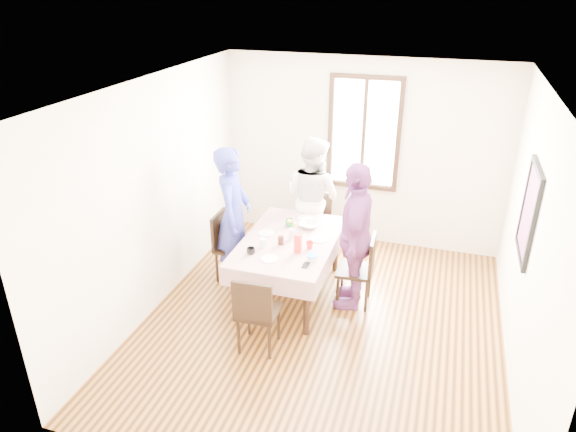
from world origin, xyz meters
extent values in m
plane|color=#311A08|center=(0.00, 0.00, 0.00)|extent=(4.50, 4.50, 0.00)
plane|color=beige|center=(0.00, 2.25, 1.35)|extent=(4.00, 0.00, 4.00)
plane|color=beige|center=(2.00, 0.00, 1.35)|extent=(0.00, 4.50, 4.50)
cube|color=black|center=(0.00, 2.23, 1.65)|extent=(1.02, 0.06, 1.62)
cube|color=white|center=(0.00, 2.24, 1.65)|extent=(0.90, 0.02, 1.50)
cube|color=red|center=(1.98, 0.30, 1.55)|extent=(0.04, 0.76, 0.96)
cube|color=black|center=(-0.55, 0.48, 0.38)|extent=(0.97, 1.57, 0.75)
cube|color=#4F030D|center=(-0.55, 0.48, 0.76)|extent=(1.09, 1.69, 0.01)
cube|color=black|center=(-1.36, 0.62, 0.46)|extent=(0.43, 0.43, 0.91)
cube|color=black|center=(0.26, 0.53, 0.46)|extent=(0.44, 0.44, 0.91)
cube|color=black|center=(-0.55, 1.56, 0.46)|extent=(0.48, 0.48, 0.91)
cube|color=black|center=(-0.55, -0.61, 0.46)|extent=(0.44, 0.44, 0.91)
imported|color=#303598|center=(-1.33, 0.62, 0.90)|extent=(0.53, 0.72, 1.81)
imported|color=silver|center=(-0.55, 1.54, 0.87)|extent=(1.03, 0.93, 1.73)
imported|color=#753573|center=(0.24, 0.53, 0.91)|extent=(0.52, 1.09, 1.81)
imported|color=black|center=(-0.86, 0.01, 0.80)|extent=(0.12, 0.12, 0.08)
imported|color=red|center=(-0.25, 0.34, 0.80)|extent=(0.12, 0.12, 0.09)
imported|color=#0C7226|center=(-0.65, 0.84, 0.81)|extent=(0.12, 0.12, 0.09)
imported|color=white|center=(-0.41, 0.88, 0.79)|extent=(0.28, 0.28, 0.06)
cube|color=red|center=(-0.36, 0.21, 0.88)|extent=(0.07, 0.07, 0.23)
cylinder|color=white|center=(-0.15, 0.07, 0.79)|extent=(0.12, 0.12, 0.06)
cylinder|color=black|center=(-0.61, 0.34, 0.81)|extent=(0.07, 0.07, 0.10)
cylinder|color=silver|center=(-0.78, 0.21, 0.82)|extent=(0.07, 0.07, 0.11)
cube|color=black|center=(-0.19, -0.06, 0.77)|extent=(0.07, 0.14, 0.01)
cylinder|color=silver|center=(-0.52, 0.49, 0.83)|extent=(0.07, 0.07, 0.15)
cylinder|color=white|center=(-0.87, 0.55, 0.77)|extent=(0.20, 0.20, 0.01)
cylinder|color=white|center=(-0.20, 0.59, 0.77)|extent=(0.20, 0.20, 0.01)
cylinder|color=white|center=(-0.52, 1.10, 0.77)|extent=(0.20, 0.20, 0.01)
cylinder|color=white|center=(-0.61, -0.04, 0.77)|extent=(0.20, 0.20, 0.01)
cylinder|color=blue|center=(-0.15, 0.07, 0.83)|extent=(0.12, 0.12, 0.01)
camera|label=1|loc=(1.12, -4.84, 3.67)|focal=32.48mm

